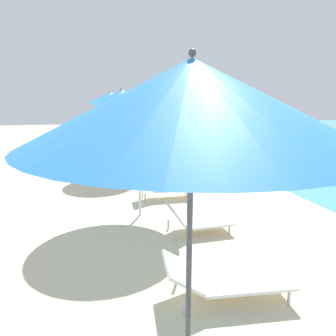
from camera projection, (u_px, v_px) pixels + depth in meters
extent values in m
cylinder|color=#4C4C51|center=(189.00, 270.00, 2.62)|extent=(0.05, 0.05, 2.13)
cone|color=#338CD8|center=(192.00, 102.00, 2.32)|extent=(2.56, 2.56, 0.64)
sphere|color=#4C4C51|center=(192.00, 53.00, 2.25)|extent=(0.06, 0.06, 0.06)
cube|color=white|center=(243.00, 278.00, 3.99)|extent=(1.23, 0.81, 0.04)
cube|color=white|center=(182.00, 272.00, 3.86)|extent=(0.51, 0.74, 0.29)
cylinder|color=#B2B2B7|center=(267.00, 272.00, 4.37)|extent=(0.04, 0.04, 0.22)
cylinder|color=#B2B2B7|center=(289.00, 298.00, 3.80)|extent=(0.04, 0.04, 0.22)
cylinder|color=#B2B2B7|center=(176.00, 279.00, 4.20)|extent=(0.04, 0.04, 0.22)
cylinder|color=#B2B2B7|center=(184.00, 307.00, 3.62)|extent=(0.04, 0.04, 0.22)
cylinder|color=silver|center=(139.00, 168.00, 6.61)|extent=(0.05, 0.05, 2.14)
cone|color=#338CD8|center=(138.00, 104.00, 6.33)|extent=(2.48, 2.48, 0.52)
sphere|color=silver|center=(138.00, 89.00, 6.27)|extent=(0.06, 0.06, 0.06)
cube|color=white|center=(172.00, 188.00, 8.00)|extent=(1.07, 0.58, 0.04)
cube|color=white|center=(146.00, 183.00, 7.82)|extent=(0.37, 0.57, 0.34)
cylinder|color=#B2B2B7|center=(186.00, 190.00, 8.34)|extent=(0.04, 0.04, 0.23)
cylinder|color=#B2B2B7|center=(191.00, 195.00, 7.90)|extent=(0.04, 0.04, 0.23)
cylinder|color=#B2B2B7|center=(143.00, 193.00, 8.10)|extent=(0.04, 0.04, 0.23)
cylinder|color=#B2B2B7|center=(145.00, 198.00, 7.66)|extent=(0.04, 0.04, 0.23)
cube|color=white|center=(205.00, 221.00, 5.97)|extent=(0.97, 0.67, 0.04)
cube|color=white|center=(176.00, 215.00, 5.78)|extent=(0.28, 0.66, 0.36)
cylinder|color=#B2B2B7|center=(218.00, 219.00, 6.35)|extent=(0.04, 0.04, 0.18)
cylinder|color=#B2B2B7|center=(229.00, 230.00, 5.83)|extent=(0.04, 0.04, 0.18)
cylinder|color=#B2B2B7|center=(168.00, 224.00, 6.09)|extent=(0.04, 0.04, 0.18)
cylinder|color=#B2B2B7|center=(176.00, 236.00, 5.57)|extent=(0.04, 0.04, 0.18)
cylinder|color=olive|center=(123.00, 139.00, 10.67)|extent=(0.05, 0.05, 2.33)
cone|color=#338CD8|center=(121.00, 97.00, 10.37)|extent=(2.02, 2.02, 0.49)
sphere|color=olive|center=(121.00, 89.00, 10.31)|extent=(0.06, 0.06, 0.06)
cube|color=white|center=(137.00, 158.00, 12.04)|extent=(1.13, 0.75, 0.04)
cube|color=white|center=(120.00, 156.00, 11.71)|extent=(0.49, 0.62, 0.28)
cylinder|color=#B2B2B7|center=(145.00, 160.00, 12.45)|extent=(0.04, 0.04, 0.26)
cylinder|color=#B2B2B7|center=(149.00, 162.00, 12.05)|extent=(0.04, 0.04, 0.26)
cylinder|color=#B2B2B7|center=(117.00, 162.00, 11.96)|extent=(0.04, 0.04, 0.26)
cylinder|color=#B2B2B7|center=(121.00, 165.00, 11.56)|extent=(0.04, 0.04, 0.26)
cube|color=white|center=(156.00, 170.00, 10.12)|extent=(1.06, 0.72, 0.04)
cube|color=white|center=(137.00, 166.00, 9.85)|extent=(0.37, 0.63, 0.36)
cylinder|color=#B2B2B7|center=(164.00, 171.00, 10.51)|extent=(0.04, 0.04, 0.23)
cylinder|color=#B2B2B7|center=(170.00, 175.00, 10.06)|extent=(0.04, 0.04, 0.23)
cylinder|color=#B2B2B7|center=(133.00, 174.00, 10.12)|extent=(0.04, 0.04, 0.23)
cylinder|color=#B2B2B7|center=(137.00, 178.00, 9.67)|extent=(0.04, 0.04, 0.23)
cylinder|color=olive|center=(111.00, 129.00, 14.57)|extent=(0.05, 0.05, 2.34)
cone|color=#338CD8|center=(110.00, 98.00, 14.27)|extent=(2.09, 2.09, 0.50)
sphere|color=olive|center=(110.00, 91.00, 14.21)|extent=(0.06, 0.06, 0.06)
cube|color=blue|center=(127.00, 144.00, 15.88)|extent=(1.12, 0.70, 0.04)
cube|color=blue|center=(113.00, 141.00, 15.66)|extent=(0.37, 0.69, 0.37)
cylinder|color=#B2B2B7|center=(135.00, 146.00, 16.30)|extent=(0.04, 0.04, 0.27)
cylinder|color=#B2B2B7|center=(137.00, 147.00, 15.74)|extent=(0.04, 0.04, 0.27)
cylinder|color=#B2B2B7|center=(111.00, 147.00, 16.00)|extent=(0.04, 0.04, 0.27)
cylinder|color=#B2B2B7|center=(112.00, 148.00, 15.44)|extent=(0.04, 0.04, 0.27)
cube|color=#338C59|center=(178.00, 149.00, 15.28)|extent=(0.55, 0.58, 0.27)
cube|color=white|center=(179.00, 146.00, 15.24)|extent=(0.56, 0.59, 0.05)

